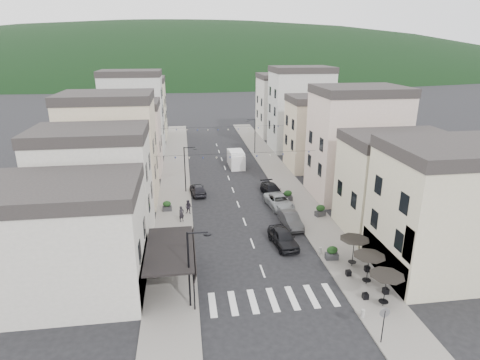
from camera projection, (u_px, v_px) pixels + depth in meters
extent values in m
plane|color=black|center=(279.00, 317.00, 28.01)|extent=(700.00, 700.00, 0.00)
cube|color=slate|center=(175.00, 178.00, 57.00)|extent=(4.00, 76.00, 0.12)
cube|color=slate|center=(278.00, 173.00, 58.99)|extent=(4.00, 76.00, 0.12)
ellipsoid|color=black|center=(189.00, 69.00, 309.28)|extent=(640.00, 360.00, 70.00)
cube|color=#B9B5AA|center=(59.00, 247.00, 29.35)|extent=(12.00, 8.00, 8.00)
cube|color=#C0BA99|center=(446.00, 216.00, 32.09)|extent=(10.00, 8.00, 10.00)
cube|color=black|center=(170.00, 249.00, 30.67)|extent=(3.60, 7.50, 0.15)
cube|color=black|center=(193.00, 253.00, 31.07)|extent=(0.34, 7.50, 0.99)
cylinder|color=black|center=(194.00, 292.00, 28.13)|extent=(0.10, 0.10, 3.20)
cylinder|color=black|center=(192.00, 245.00, 34.70)|extent=(0.10, 0.10, 3.20)
cube|color=#B9B5AA|center=(95.00, 191.00, 37.60)|extent=(10.00, 7.00, 10.00)
cube|color=#262323|center=(88.00, 133.00, 35.83)|extent=(10.20, 7.14, 1.00)
cube|color=#C3B492|center=(111.00, 154.00, 46.66)|extent=(10.00, 8.00, 12.00)
cube|color=#262323|center=(105.00, 97.00, 44.57)|extent=(10.20, 8.16, 1.00)
cube|color=#C0AA9C|center=(126.00, 141.00, 58.31)|extent=(10.00, 8.00, 9.50)
cube|color=#262323|center=(122.00, 104.00, 56.62)|extent=(10.20, 8.16, 1.00)
cube|color=#ADADA8|center=(133.00, 115.00, 69.00)|extent=(10.00, 7.00, 13.00)
cube|color=#262323|center=(130.00, 73.00, 66.75)|extent=(10.20, 7.14, 1.00)
cube|color=#C0BA99|center=(140.00, 110.00, 80.57)|extent=(10.00, 9.00, 11.00)
cube|color=#262323|center=(138.00, 80.00, 78.64)|extent=(10.20, 9.18, 1.00)
cube|color=#C0BA99|center=(395.00, 188.00, 39.75)|extent=(10.00, 7.00, 9.00)
cube|color=#262323|center=(401.00, 139.00, 38.14)|extent=(10.20, 7.14, 1.00)
cube|color=#C0AA9C|center=(355.00, 147.00, 48.56)|extent=(10.00, 8.00, 12.50)
cube|color=#262323|center=(361.00, 90.00, 46.39)|extent=(10.20, 8.16, 1.00)
cube|color=#C3B492|center=(322.00, 136.00, 60.21)|extent=(10.00, 7.00, 10.00)
cube|color=#262323|center=(324.00, 99.00, 58.45)|extent=(10.20, 7.14, 1.00)
cube|color=#ADADA8|center=(300.00, 112.00, 70.90)|extent=(10.00, 8.00, 13.50)
cube|color=#262323|center=(302.00, 69.00, 68.57)|extent=(10.20, 8.16, 1.00)
cube|color=#B9B5AA|center=(283.00, 107.00, 82.48)|extent=(10.00, 9.00, 11.50)
cube|color=#262323|center=(284.00, 76.00, 80.47)|extent=(10.20, 9.18, 1.00)
cylinder|color=black|center=(385.00, 292.00, 28.63)|extent=(0.06, 0.06, 2.30)
cone|color=black|center=(386.00, 279.00, 28.28)|extent=(2.50, 2.50, 0.55)
cylinder|color=black|center=(383.00, 301.00, 28.88)|extent=(0.70, 0.70, 0.04)
cylinder|color=black|center=(367.00, 271.00, 31.26)|extent=(0.06, 0.06, 2.30)
cone|color=black|center=(369.00, 259.00, 30.90)|extent=(2.50, 2.50, 0.55)
cylinder|color=black|center=(366.00, 280.00, 31.51)|extent=(0.70, 0.70, 0.04)
cylinder|color=black|center=(353.00, 254.00, 33.88)|extent=(0.06, 0.06, 2.30)
cone|color=black|center=(354.00, 242.00, 33.53)|extent=(2.50, 2.50, 0.55)
cylinder|color=black|center=(352.00, 262.00, 34.13)|extent=(0.70, 0.70, 0.04)
cylinder|color=black|center=(189.00, 271.00, 28.11)|extent=(0.14, 0.14, 6.00)
cylinder|color=black|center=(198.00, 233.00, 27.27)|extent=(1.40, 0.10, 0.10)
cylinder|color=black|center=(207.00, 234.00, 27.41)|extent=(0.56, 0.56, 0.08)
cylinder|color=black|center=(185.00, 170.00, 50.61)|extent=(0.14, 0.14, 6.00)
cylinder|color=black|center=(190.00, 148.00, 49.78)|extent=(1.40, 0.10, 0.10)
cylinder|color=black|center=(195.00, 149.00, 49.91)|extent=(0.56, 0.56, 0.08)
cylinder|color=black|center=(255.00, 136.00, 69.11)|extent=(0.14, 0.14, 6.00)
cylinder|color=black|center=(251.00, 120.00, 68.09)|extent=(1.40, 0.10, 0.10)
cylinder|color=black|center=(247.00, 121.00, 68.05)|extent=(0.56, 0.56, 0.08)
cylinder|color=black|center=(383.00, 327.00, 25.10)|extent=(0.07, 0.07, 2.50)
cylinder|color=slate|center=(385.00, 313.00, 24.75)|extent=(0.70, 0.04, 0.70)
cylinder|color=gray|center=(194.00, 272.00, 32.74)|extent=(0.26, 0.26, 0.60)
cylinder|color=gray|center=(193.00, 254.00, 35.56)|extent=(0.26, 0.26, 0.60)
cylinder|color=gray|center=(320.00, 251.00, 36.14)|extent=(0.26, 0.26, 0.60)
cylinder|color=gray|center=(363.00, 313.00, 27.70)|extent=(0.26, 0.26, 0.60)
cylinder|color=black|center=(237.00, 153.00, 46.71)|extent=(19.00, 0.02, 0.02)
cone|color=beige|center=(161.00, 158.00, 45.61)|extent=(0.28, 0.28, 0.24)
cone|color=navy|center=(175.00, 158.00, 45.85)|extent=(0.28, 0.28, 0.24)
cone|color=beige|center=(189.00, 158.00, 46.09)|extent=(0.28, 0.28, 0.24)
cone|color=navy|center=(203.00, 158.00, 46.32)|extent=(0.28, 0.28, 0.24)
cone|color=beige|center=(217.00, 158.00, 46.54)|extent=(0.28, 0.28, 0.24)
cone|color=navy|center=(230.00, 158.00, 46.76)|extent=(0.28, 0.28, 0.24)
cone|color=beige|center=(244.00, 157.00, 46.97)|extent=(0.28, 0.28, 0.24)
cone|color=navy|center=(257.00, 156.00, 47.18)|extent=(0.28, 0.28, 0.24)
cone|color=beige|center=(270.00, 156.00, 47.37)|extent=(0.28, 0.28, 0.24)
cone|color=navy|center=(283.00, 155.00, 47.56)|extent=(0.28, 0.28, 0.24)
cone|color=beige|center=(296.00, 153.00, 47.75)|extent=(0.28, 0.28, 0.24)
cone|color=navy|center=(309.00, 152.00, 47.93)|extent=(0.28, 0.28, 0.24)
cylinder|color=black|center=(223.00, 127.00, 61.71)|extent=(19.00, 0.02, 0.02)
cone|color=beige|center=(166.00, 130.00, 60.61)|extent=(0.28, 0.28, 0.24)
cone|color=navy|center=(176.00, 130.00, 60.85)|extent=(0.28, 0.28, 0.24)
cone|color=beige|center=(187.00, 130.00, 61.09)|extent=(0.28, 0.28, 0.24)
cone|color=navy|center=(197.00, 130.00, 61.32)|extent=(0.28, 0.28, 0.24)
cone|color=beige|center=(208.00, 130.00, 61.55)|extent=(0.28, 0.28, 0.24)
cone|color=navy|center=(218.00, 130.00, 61.76)|extent=(0.28, 0.28, 0.24)
cone|color=beige|center=(228.00, 130.00, 61.97)|extent=(0.28, 0.28, 0.24)
cone|color=navy|center=(238.00, 129.00, 62.18)|extent=(0.28, 0.28, 0.24)
cone|color=beige|center=(248.00, 129.00, 62.37)|extent=(0.28, 0.28, 0.24)
cone|color=navy|center=(258.00, 128.00, 62.56)|extent=(0.28, 0.28, 0.24)
cone|color=beige|center=(268.00, 127.00, 62.75)|extent=(0.28, 0.28, 0.24)
cone|color=navy|center=(278.00, 127.00, 62.93)|extent=(0.28, 0.28, 0.24)
imported|color=black|center=(283.00, 238.00, 37.71)|extent=(2.45, 4.90, 1.60)
imported|color=#363639|center=(291.00, 220.00, 41.72)|extent=(1.85, 4.55, 1.47)
imported|color=#999DA1|center=(279.00, 202.00, 46.57)|extent=(3.06, 5.53, 1.46)
imported|color=black|center=(272.00, 190.00, 50.26)|extent=(2.55, 5.09, 1.42)
imported|color=black|center=(198.00, 189.00, 50.57)|extent=(2.22, 4.34, 1.42)
cube|color=white|center=(236.00, 159.00, 62.17)|extent=(2.21, 5.43, 2.25)
cube|color=white|center=(237.00, 153.00, 61.16)|extent=(2.13, 3.63, 0.56)
cylinder|color=black|center=(232.00, 168.00, 60.38)|extent=(0.29, 0.79, 0.79)
cylinder|color=black|center=(244.00, 167.00, 60.64)|extent=(0.29, 0.79, 0.79)
cylinder|color=black|center=(229.00, 161.00, 64.18)|extent=(0.29, 0.79, 0.79)
cylinder|color=black|center=(240.00, 160.00, 64.44)|extent=(0.29, 0.79, 0.79)
imported|color=black|center=(182.00, 214.00, 42.55)|extent=(0.75, 0.67, 1.72)
imported|color=black|center=(188.00, 207.00, 44.50)|extent=(0.97, 0.89, 1.60)
cube|color=#2C2C2E|center=(175.00, 244.00, 37.35)|extent=(1.23, 0.92, 0.55)
ellipsoid|color=black|center=(175.00, 238.00, 37.16)|extent=(0.96, 0.61, 0.70)
cube|color=#2B2B2D|center=(167.00, 208.00, 45.50)|extent=(1.06, 0.60, 0.52)
ellipsoid|color=black|center=(167.00, 204.00, 45.31)|extent=(0.92, 0.59, 0.67)
cube|color=#303133|center=(332.00, 256.00, 35.22)|extent=(1.16, 0.70, 0.56)
ellipsoid|color=black|center=(332.00, 250.00, 35.03)|extent=(0.98, 0.62, 0.71)
cube|color=#2F2E31|center=(320.00, 213.00, 44.13)|extent=(1.29, 0.97, 0.57)
ellipsoid|color=black|center=(321.00, 208.00, 43.93)|extent=(1.01, 0.64, 0.73)
cube|color=#2B2A2D|center=(288.00, 198.00, 48.50)|extent=(1.17, 0.68, 0.57)
ellipsoid|color=black|center=(288.00, 193.00, 48.30)|extent=(1.01, 0.64, 0.73)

